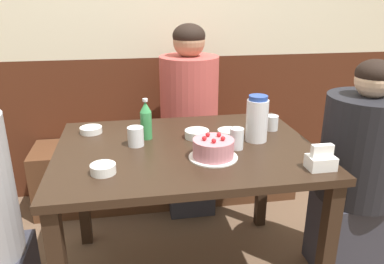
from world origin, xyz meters
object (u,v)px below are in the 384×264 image
(bowl_soup_white, at_px, (197,134))
(bench_seat, at_px, (168,170))
(napkin_holder, at_px, (321,160))
(bowl_sauce_shallow, at_px, (229,132))
(water_pitcher, at_px, (257,119))
(bowl_side_dish, at_px, (91,130))
(glass_water_tall, at_px, (136,136))
(soju_bottle, at_px, (146,120))
(birthday_cake, at_px, (213,149))
(bowl_rice_small, at_px, (103,169))
(person_grey_tee, at_px, (358,174))
(glass_shot_small, at_px, (272,123))
(person_pale_blue_shirt, at_px, (189,122))
(glass_tumbler_short, at_px, (237,139))

(bowl_soup_white, bearing_deg, bench_seat, 95.67)
(napkin_holder, relative_size, bowl_sauce_shallow, 0.99)
(water_pitcher, height_order, napkin_holder, water_pitcher)
(bowl_side_dish, height_order, glass_water_tall, glass_water_tall)
(soju_bottle, distance_m, glass_water_tall, 0.11)
(birthday_cake, xyz_separation_m, napkin_holder, (0.41, -0.18, -0.00))
(birthday_cake, bearing_deg, bench_seat, 95.61)
(water_pitcher, bearing_deg, bowl_rice_small, -161.38)
(person_grey_tee, bearing_deg, bowl_soup_white, -13.73)
(birthday_cake, relative_size, glass_shot_small, 2.78)
(bowl_side_dish, xyz_separation_m, bowl_sauce_shallow, (0.69, -0.16, -0.00))
(soju_bottle, relative_size, person_pale_blue_shirt, 0.16)
(bench_seat, distance_m, birthday_cake, 1.14)
(glass_tumbler_short, bearing_deg, birthday_cake, -146.96)
(birthday_cake, relative_size, glass_tumbler_short, 2.18)
(water_pitcher, height_order, bowl_sauce_shallow, water_pitcher)
(soju_bottle, relative_size, bowl_sauce_shallow, 1.83)
(glass_tumbler_short, distance_m, person_grey_tee, 0.67)
(glass_shot_small, xyz_separation_m, person_grey_tee, (0.38, -0.24, -0.22))
(glass_tumbler_short, bearing_deg, person_grey_tee, -1.96)
(napkin_holder, height_order, glass_water_tall, napkin_holder)
(birthday_cake, distance_m, bowl_rice_small, 0.47)
(bowl_soup_white, relative_size, glass_water_tall, 1.34)
(napkin_holder, bearing_deg, bowl_sauce_shallow, 121.02)
(bowl_rice_small, distance_m, glass_shot_small, 0.93)
(napkin_holder, bearing_deg, person_grey_tee, 34.39)
(birthday_cake, distance_m, bowl_sauce_shallow, 0.30)
(birthday_cake, height_order, bowl_rice_small, birthday_cake)
(birthday_cake, height_order, bowl_soup_white, birthday_cake)
(napkin_holder, bearing_deg, person_pale_blue_shirt, 109.50)
(glass_shot_small, bearing_deg, person_grey_tee, -32.29)
(birthday_cake, bearing_deg, water_pitcher, 33.80)
(soju_bottle, distance_m, person_pale_blue_shirt, 0.68)
(bench_seat, bearing_deg, glass_shot_small, -54.89)
(glass_tumbler_short, distance_m, glass_shot_small, 0.33)
(water_pitcher, xyz_separation_m, glass_water_tall, (-0.58, 0.03, -0.06))
(bowl_sauce_shallow, xyz_separation_m, person_grey_tee, (0.62, -0.20, -0.19))
(water_pitcher, bearing_deg, person_pale_blue_shirt, 107.30)
(glass_tumbler_short, bearing_deg, bowl_sauce_shallow, 86.52)
(water_pitcher, bearing_deg, person_grey_tee, -11.82)
(bowl_sauce_shallow, bearing_deg, birthday_cake, -118.15)
(birthday_cake, relative_size, person_pale_blue_shirt, 0.17)
(glass_tumbler_short, bearing_deg, bowl_soup_white, 131.93)
(napkin_holder, xyz_separation_m, glass_water_tall, (-0.73, 0.38, 0.01))
(bowl_rice_small, bearing_deg, person_pale_blue_shirt, 61.64)
(person_pale_blue_shirt, bearing_deg, person_grey_tee, 42.33)
(bowl_soup_white, distance_m, person_grey_tee, 0.83)
(soju_bottle, distance_m, bowl_soup_white, 0.26)
(bowl_soup_white, height_order, person_pale_blue_shirt, person_pale_blue_shirt)
(water_pitcher, relative_size, person_pale_blue_shirt, 0.18)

